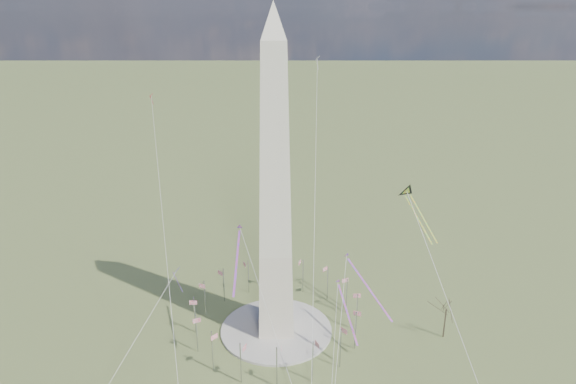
{
  "coord_description": "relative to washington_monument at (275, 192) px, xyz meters",
  "views": [
    {
      "loc": [
        -0.19,
        -141.29,
        99.11
      ],
      "look_at": [
        3.8,
        0.0,
        47.92
      ],
      "focal_mm": 32.0,
      "sensor_mm": 36.0,
      "label": 1
    }
  ],
  "objects": [
    {
      "name": "flagpole_ring",
      "position": [
        -0.0,
        -0.0,
        -40.68
      ],
      "size": [
        54.4,
        54.4,
        13.0
      ],
      "color": "#AEB0B4",
      "rests_on": "ground"
    },
    {
      "name": "kite_streamer_mid",
      "position": [
        -10.86,
        -9.48,
        -14.48
      ],
      "size": [
        2.13,
        19.23,
        13.2
      ],
      "rotation": [
        0.0,
        0.0,
        3.09
      ],
      "color": "red",
      "rests_on": "ground"
    },
    {
      "name": "ground",
      "position": [
        0.0,
        0.0,
        -47.95
      ],
      "size": [
        2000.0,
        2000.0,
        0.0
      ],
      "primitive_type": "plane",
      "color": "#46552A",
      "rests_on": "ground"
    },
    {
      "name": "kite_streamer_left",
      "position": [
        24.39,
        -14.63,
        -20.98
      ],
      "size": [
        11.95,
        16.51,
        13.24
      ],
      "rotation": [
        0.0,
        0.0,
        3.75
      ],
      "color": "red",
      "rests_on": "ground"
    },
    {
      "name": "kite_delta_black",
      "position": [
        42.14,
        9.24,
        -4.69
      ],
      "size": [
        10.34,
        17.54,
        14.39
      ],
      "rotation": [
        0.0,
        0.0,
        3.52
      ],
      "color": "black",
      "rests_on": "ground"
    },
    {
      "name": "kite_small_red",
      "position": [
        -42.99,
        40.13,
        21.52
      ],
      "size": [
        1.29,
        1.89,
        4.01
      ],
      "rotation": [
        0.0,
        0.0,
        2.49
      ],
      "color": "red",
      "rests_on": "ground"
    },
    {
      "name": "kite_diamond_purple",
      "position": [
        -30.2,
        -1.71,
        -25.52
      ],
      "size": [
        2.25,
        3.16,
        9.27
      ],
      "rotation": [
        0.0,
        0.0,
        2.39
      ],
      "color": "navy",
      "rests_on": "ground"
    },
    {
      "name": "plaza",
      "position": [
        0.0,
        0.0,
        -47.55
      ],
      "size": [
        36.0,
        36.0,
        0.8
      ],
      "primitive_type": "cylinder",
      "color": "#A49E96",
      "rests_on": "ground"
    },
    {
      "name": "washington_monument",
      "position": [
        0.0,
        0.0,
        0.0
      ],
      "size": [
        15.56,
        15.56,
        100.0
      ],
      "color": "beige",
      "rests_on": "plaza"
    },
    {
      "name": "kite_small_white",
      "position": [
        15.2,
        41.33,
        33.86
      ],
      "size": [
        1.47,
        2.26,
        4.91
      ],
      "rotation": [
        0.0,
        0.0,
        2.6
      ],
      "color": "silver",
      "rests_on": "ground"
    },
    {
      "name": "tree_near",
      "position": [
        53.22,
        -4.69,
        -36.97
      ],
      "size": [
        8.8,
        8.8,
        15.39
      ],
      "color": "#413427",
      "rests_on": "ground"
    },
    {
      "name": "kite_streamer_right",
      "position": [
        21.64,
        -2.23,
        -36.99
      ],
      "size": [
        5.39,
        18.43,
        12.82
      ],
      "rotation": [
        0.0,
        0.0,
        3.37
      ],
      "color": "red",
      "rests_on": "ground"
    }
  ]
}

